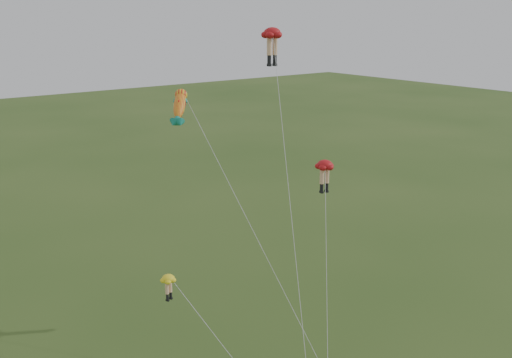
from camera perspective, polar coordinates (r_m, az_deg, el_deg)
legs_kite_red_high at (r=44.85m, az=1.66°, el=13.82°), size 9.25×15.18×22.16m
legs_kite_red_mid at (r=43.05m, az=6.90°, el=0.92°), size 8.34×9.49×12.61m
legs_kite_yellow at (r=34.93m, az=-8.29°, el=-10.57°), size 4.31×7.18×8.19m
fish_kite at (r=39.24m, az=-7.54°, el=7.26°), size 4.79×13.62×18.42m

